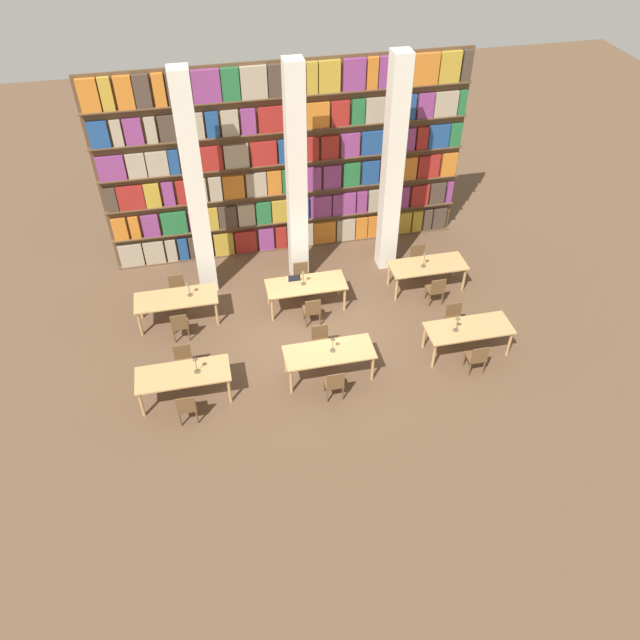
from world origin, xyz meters
TOP-DOWN VIEW (x-y plane):
  - ground_plane at (0.00, 0.00)m, footprint 40.00×40.00m
  - bookshelf_bank at (0.02, 4.16)m, footprint 10.07×0.35m
  - pillar_left at (-2.55, 2.71)m, footprint 0.48×0.48m
  - pillar_center at (0.00, 2.71)m, footprint 0.48×0.48m
  - pillar_right at (2.55, 2.71)m, footprint 0.48×0.48m
  - reading_table_0 at (-3.37, -1.33)m, footprint 2.08×0.85m
  - chair_0 at (-3.36, -2.04)m, footprint 0.42×0.40m
  - chair_1 at (-3.36, -0.63)m, footprint 0.42×0.40m
  - desk_lamp_0 at (-3.05, -1.34)m, footprint 0.14×0.14m
  - reading_table_1 at (-0.05, -1.34)m, footprint 2.08×0.85m
  - chair_2 at (-0.09, -2.05)m, footprint 0.42×0.40m
  - chair_3 at (-0.09, -0.63)m, footprint 0.42×0.40m
  - desk_lamp_1 at (0.04, -1.32)m, footprint 0.14×0.14m
  - reading_table_2 at (3.41, -1.24)m, footprint 2.08×0.85m
  - chair_4 at (3.36, -1.95)m, footprint 0.42×0.40m
  - chair_5 at (3.36, -0.54)m, footprint 0.42×0.40m
  - desk_lamp_2 at (3.06, -1.27)m, footprint 0.14×0.14m
  - reading_table_3 at (-3.41, 1.39)m, footprint 2.08×0.85m
  - chair_6 at (-3.38, 0.68)m, footprint 0.42×0.40m
  - chair_7 at (-3.38, 2.10)m, footprint 0.42×0.40m
  - desk_lamp_3 at (-3.05, 1.42)m, footprint 0.14×0.14m
  - reading_table_4 at (-0.07, 1.26)m, footprint 2.08×0.85m
  - chair_8 at (-0.06, 0.55)m, footprint 0.42×0.40m
  - chair_9 at (-0.06, 1.97)m, footprint 0.42×0.40m
  - desk_lamp_4 at (-0.14, 1.26)m, footprint 0.14×0.14m
  - laptop at (-0.35, 1.49)m, footprint 0.32×0.22m
  - reading_table_5 at (3.32, 1.39)m, footprint 2.08×0.85m
  - chair_10 at (3.32, 0.68)m, footprint 0.42×0.40m
  - chair_11 at (3.32, 2.10)m, footprint 0.42×0.40m
  - desk_lamp_5 at (3.17, 1.34)m, footprint 0.14×0.14m

SIDE VIEW (x-z plane):
  - ground_plane at x=0.00m, z-range 0.00..0.00m
  - chair_0 at x=-3.36m, z-range 0.03..0.90m
  - chair_1 at x=-3.36m, z-range 0.03..0.90m
  - chair_2 at x=-0.09m, z-range 0.03..0.90m
  - chair_3 at x=-0.09m, z-range 0.03..0.90m
  - chair_4 at x=3.36m, z-range 0.03..0.90m
  - chair_5 at x=3.36m, z-range 0.03..0.90m
  - chair_6 at x=-3.38m, z-range 0.03..0.90m
  - chair_7 at x=-3.38m, z-range 0.03..0.90m
  - chair_8 at x=-0.06m, z-range 0.03..0.90m
  - chair_9 at x=-0.06m, z-range 0.03..0.90m
  - chair_10 at x=3.32m, z-range 0.03..0.90m
  - chair_11 at x=3.32m, z-range 0.03..0.90m
  - reading_table_0 at x=-3.37m, z-range 0.30..1.08m
  - reading_table_1 at x=-0.05m, z-range 0.30..1.08m
  - reading_table_2 at x=3.41m, z-range 0.30..1.08m
  - reading_table_3 at x=-3.41m, z-range 0.30..1.08m
  - reading_table_4 at x=-0.07m, z-range 0.30..1.08m
  - reading_table_5 at x=3.32m, z-range 0.30..1.08m
  - laptop at x=-0.35m, z-range 0.71..0.92m
  - desk_lamp_1 at x=0.04m, z-range 0.85..1.26m
  - desk_lamp_2 at x=3.06m, z-range 0.85..1.27m
  - desk_lamp_3 at x=-3.05m, z-range 0.85..1.27m
  - desk_lamp_0 at x=-3.05m, z-range 0.85..1.29m
  - desk_lamp_4 at x=-0.14m, z-range 0.85..1.29m
  - desk_lamp_5 at x=3.17m, z-range 0.86..1.32m
  - bookshelf_bank at x=0.02m, z-range -0.04..5.46m
  - pillar_left at x=-2.55m, z-range 0.00..6.00m
  - pillar_center at x=0.00m, z-range 0.00..6.00m
  - pillar_right at x=2.55m, z-range 0.00..6.00m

